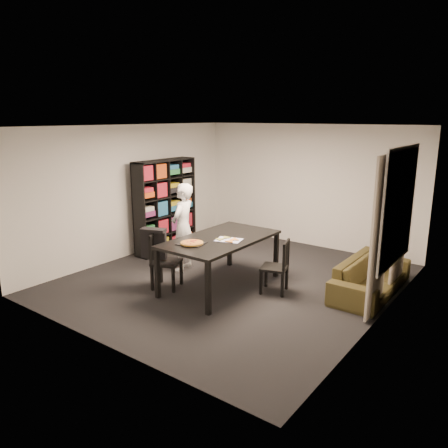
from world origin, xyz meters
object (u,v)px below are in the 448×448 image
Objects in this scene: baking_tray at (192,243)px; pepperoni_pizza at (192,243)px; chair_left at (161,257)px; person at (183,227)px; dining_table at (220,242)px; bookshelf at (165,206)px; chair_right at (280,263)px; sofa at (371,276)px.

baking_tray is 1.14× the size of pepperoni_pizza.
chair_left is 0.57× the size of person.
dining_table is at bearing 61.54° from person.
bookshelf is 1.19× the size of person.
chair_left is at bearing -78.06° from chair_right.
person is 4.58× the size of pepperoni_pizza.
bookshelf is at bearing 93.58° from sofa.
chair_left reaches higher than chair_right.
chair_left is 2.30× the size of baking_tray.
bookshelf reaches higher than chair_right.
bookshelf is 2.55m from pepperoni_pizza.
chair_right is 0.54× the size of person.
baking_tray is at bearing -36.76° from bookshelf.
pepperoni_pizza is (0.92, -0.82, 0.06)m from person.
chair_right is 1.43m from pepperoni_pizza.
sofa is (3.13, 0.97, -0.53)m from person.
person reaches higher than dining_table.
dining_table is 2.19× the size of chair_left.
chair_right reaches higher than baking_tray.
chair_right is at bearing 126.66° from sofa.
bookshelf is 2.13m from chair_left.
sofa is (1.18, 0.88, -0.22)m from chair_right.
chair_left is at bearing 122.59° from sofa.
chair_left is 1.92m from chair_right.
baking_tray is 0.04m from pepperoni_pizza.
person reaches higher than sofa.
person is at bearing -32.29° from bookshelf.
chair_right is 0.46× the size of sofa.
pepperoni_pizza reaches higher than dining_table.
bookshelf reaches higher than person.
dining_table is 2.47m from sofa.
sofa is at bearing 109.12° from chair_right.
bookshelf reaches higher than pepperoni_pizza.
chair_left is at bearing -142.29° from dining_table.
chair_right is 1.98m from person.
chair_left is at bearing 3.75° from person.
chair_right is (1.67, 0.95, -0.03)m from chair_left.
baking_tray is at bearing 139.81° from pepperoni_pizza.
sofa is at bearing 3.58° from bookshelf.
bookshelf is at bearing -118.78° from chair_right.
pepperoni_pizza is (0.64, 0.03, 0.34)m from chair_left.
bookshelf is at bearing 155.95° from dining_table.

